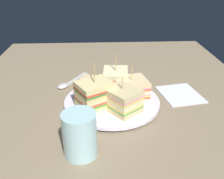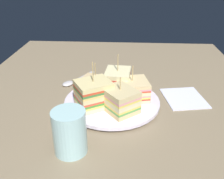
{
  "view_description": "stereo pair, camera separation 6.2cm",
  "coord_description": "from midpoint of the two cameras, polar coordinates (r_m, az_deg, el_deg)",
  "views": [
    {
      "loc": [
        55.23,
        -2.79,
        32.88
      ],
      "look_at": [
        0.0,
        0.0,
        4.51
      ],
      "focal_mm": 40.31,
      "sensor_mm": 36.0,
      "label": 1
    },
    {
      "loc": [
        55.2,
        3.42,
        32.88
      ],
      "look_at": [
        0.0,
        0.0,
        4.51
      ],
      "focal_mm": 40.31,
      "sensor_mm": 36.0,
      "label": 2
    }
  ],
  "objects": [
    {
      "name": "ground_plane",
      "position": [
        0.65,
        2.75,
        -4.34
      ],
      "size": [
        111.34,
        82.88,
        1.8
      ],
      "primitive_type": "cube",
      "color": "#857358"
    },
    {
      "name": "plate",
      "position": [
        0.64,
        2.79,
        -2.95
      ],
      "size": [
        24.04,
        24.04,
        1.51
      ],
      "color": "white",
      "rests_on": "ground_plane"
    },
    {
      "name": "sandwich_wedge_0",
      "position": [
        0.58,
        4.86,
        -2.49
      ],
      "size": [
        10.08,
        9.84,
        8.53
      ],
      "rotation": [
        0.0,
        0.0,
        3.81
      ],
      "color": "#E0BE7E",
      "rests_on": "plate"
    },
    {
      "name": "sandwich_wedge_1",
      "position": [
        0.64,
        7.3,
        -0.07
      ],
      "size": [
        8.72,
        9.18,
        8.82
      ],
      "rotation": [
        0.0,
        0.0,
        4.92
      ],
      "color": "beige",
      "rests_on": "plate"
    },
    {
      "name": "sandwich_wedge_2",
      "position": [
        0.67,
        3.97,
        1.83
      ],
      "size": [
        8.32,
        6.96,
        10.41
      ],
      "rotation": [
        0.0,
        0.0,
        6.21
      ],
      "color": "beige",
      "rests_on": "plate"
    },
    {
      "name": "sandwich_wedge_3",
      "position": [
        0.65,
        -0.95,
        0.5
      ],
      "size": [
        8.56,
        9.51,
        8.87
      ],
      "rotation": [
        0.0,
        0.0,
        7.5
      ],
      "color": "beige",
      "rests_on": "plate"
    },
    {
      "name": "sandwich_wedge_4",
      "position": [
        0.59,
        -1.18,
        -1.1
      ],
      "size": [
        9.66,
        10.1,
        11.31
      ],
      "rotation": [
        0.0,
        0.0,
        8.39
      ],
      "color": "beige",
      "rests_on": "plate"
    },
    {
      "name": "chip_pile",
      "position": [
        0.63,
        2.03,
        -1.7
      ],
      "size": [
        6.9,
        5.49,
        2.2
      ],
      "color": "#EFCD67",
      "rests_on": "plate"
    },
    {
      "name": "spoon",
      "position": [
        0.76,
        -6.86,
        1.67
      ],
      "size": [
        13.07,
        8.8,
        1.0
      ],
      "rotation": [
        0.0,
        0.0,
        5.75
      ],
      "color": "silver",
      "rests_on": "ground_plane"
    },
    {
      "name": "napkin",
      "position": [
        0.71,
        18.48,
        -1.84
      ],
      "size": [
        13.29,
        11.99,
        0.5
      ],
      "primitive_type": "cube",
      "rotation": [
        0.0,
        0.0,
        0.18
      ],
      "color": "white",
      "rests_on": "ground_plane"
    },
    {
      "name": "drinking_glass",
      "position": [
        0.48,
        -5.82,
        -10.3
      ],
      "size": [
        6.39,
        6.39,
        8.88
      ],
      "color": "#ACD9DC",
      "rests_on": "ground_plane"
    }
  ]
}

